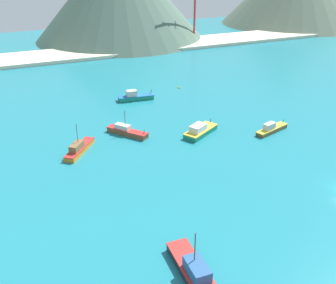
% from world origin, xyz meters
% --- Properties ---
extents(ground, '(260.00, 280.00, 0.50)m').
position_xyz_m(ground, '(0.00, 30.00, -0.25)').
color(ground, teal).
extents(fishing_boat_2, '(7.51, 8.64, 6.00)m').
position_xyz_m(fishing_boat_2, '(-36.14, 30.81, 0.83)').
color(fishing_boat_2, orange).
rests_on(fishing_boat_2, ground).
extents(fishing_boat_3, '(7.24, 8.95, 5.34)m').
position_xyz_m(fishing_boat_3, '(-25.11, 34.85, 0.76)').
color(fishing_boat_3, brown).
rests_on(fishing_boat_3, ground).
extents(fishing_boat_4, '(9.49, 3.65, 2.67)m').
position_xyz_m(fishing_boat_4, '(-16.05, 54.44, 0.88)').
color(fishing_boat_4, '#198466').
rests_on(fishing_boat_4, ground).
extents(fishing_boat_5, '(3.41, 10.34, 6.52)m').
position_xyz_m(fishing_boat_5, '(-30.98, -6.78, 0.94)').
color(fishing_boat_5, '#232328').
rests_on(fishing_boat_5, ground).
extents(fishing_boat_6, '(9.09, 4.29, 2.27)m').
position_xyz_m(fishing_boat_6, '(3.64, 23.21, 0.76)').
color(fishing_boat_6, brown).
rests_on(fishing_boat_6, ground).
extents(fishing_boat_7, '(9.34, 7.16, 2.45)m').
position_xyz_m(fishing_boat_7, '(-10.89, 28.45, 0.90)').
color(fishing_boat_7, '#198466').
rests_on(fishing_boat_7, ground).
extents(buoy_0, '(0.62, 0.62, 0.62)m').
position_xyz_m(buoy_0, '(-1.23, 58.42, 0.11)').
color(buoy_0, gold).
rests_on(buoy_0, ground).
extents(beach_strip, '(247.00, 19.51, 1.20)m').
position_xyz_m(beach_strip, '(0.00, 109.42, 0.60)').
color(beach_strip, beige).
rests_on(beach_strip, ground).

